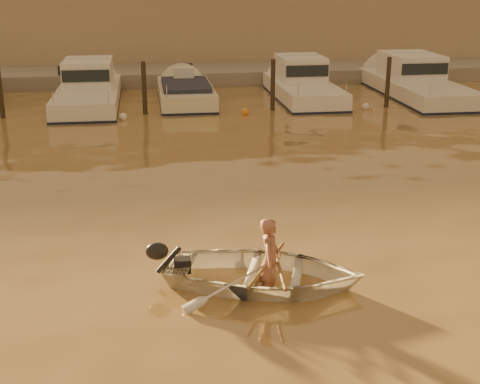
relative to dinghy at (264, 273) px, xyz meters
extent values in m
plane|color=olive|center=(-1.75, 1.36, -0.24)|extent=(160.00, 160.00, 0.00)
imported|color=silver|center=(0.00, 0.00, 0.00)|extent=(4.07, 3.41, 0.72)
imported|color=#995F4C|center=(0.10, -0.03, 0.24)|extent=(0.53, 0.66, 1.57)
cylinder|color=brown|center=(0.24, -0.07, 0.18)|extent=(0.25, 2.10, 0.13)
cylinder|color=brown|center=(0.05, -0.01, 0.18)|extent=(1.02, 1.89, 0.13)
cylinder|color=#2D2319|center=(-7.25, 15.16, 0.66)|extent=(0.18, 0.18, 2.20)
cylinder|color=#2D2319|center=(-1.95, 15.16, 0.66)|extent=(0.18, 0.18, 2.20)
cylinder|color=#2D2319|center=(3.05, 15.16, 0.66)|extent=(0.18, 0.18, 2.20)
cylinder|color=#2D2319|center=(7.75, 15.16, 0.66)|extent=(0.18, 0.18, 2.20)
sphere|color=white|center=(-2.77, 14.20, -0.14)|extent=(0.30, 0.30, 0.30)
sphere|color=orange|center=(1.84, 14.47, -0.14)|extent=(0.30, 0.30, 0.30)
sphere|color=silver|center=(6.75, 14.79, -0.14)|extent=(0.30, 0.30, 0.30)
cube|color=gray|center=(-1.75, 22.86, -0.09)|extent=(52.00, 4.00, 1.00)
cube|color=#9E8466|center=(-1.75, 28.36, 2.16)|extent=(46.00, 7.00, 4.80)
camera|label=1|loc=(-1.95, -10.52, 5.08)|focal=50.00mm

